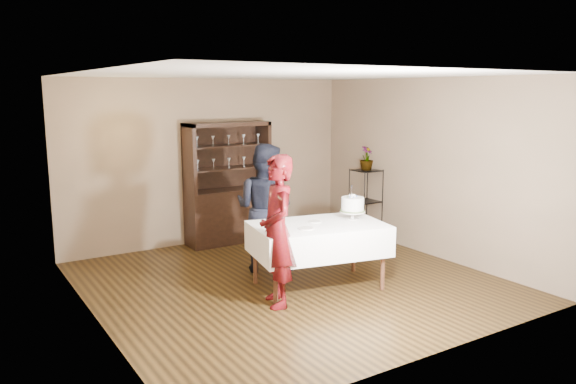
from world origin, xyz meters
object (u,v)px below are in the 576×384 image
plant_etagere (366,201)px  cake_table (318,239)px  man (264,208)px  cake (353,205)px  potted_plant (367,158)px  china_hutch (228,203)px  woman (277,231)px

plant_etagere → cake_table: plant_etagere is taller
plant_etagere → man: man is taller
cake → potted_plant: size_ratio=1.14×
plant_etagere → cake: (-1.54, -1.55, 0.36)m
man → potted_plant: 2.44m
china_hutch → potted_plant: china_hutch is taller
woman → cake: size_ratio=3.91×
plant_etagere → woman: size_ratio=0.67×
man → potted_plant: man is taller
china_hutch → plant_etagere: (2.08, -1.05, -0.01)m
woman → china_hutch: bearing=-178.7°
woman → man: size_ratio=1.00×
plant_etagere → cake_table: 2.59m
china_hutch → man: (-0.25, -1.65, 0.24)m
china_hutch → woman: 2.95m
cake_table → woman: (-0.76, -0.24, 0.26)m
potted_plant → man: bearing=-165.8°
plant_etagere → woman: bearing=-147.9°
plant_etagere → man: size_ratio=0.67×
cake_table → cake: (0.54, -0.01, 0.38)m
plant_etagere → man: 2.42m
plant_etagere → potted_plant: size_ratio=2.99×
man → cake: (0.79, -0.96, 0.12)m
china_hutch → cake_table: 2.59m
man → potted_plant: bearing=-108.0°
china_hutch → plant_etagere: 2.33m
cake → plant_etagere: bearing=45.2°
china_hutch → man: china_hutch is taller
cake_table → cake: cake is taller
plant_etagere → woman: (-2.84, -1.79, 0.24)m
cake_table → potted_plant: (2.08, 1.53, 0.75)m
plant_etagere → woman: woman is taller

